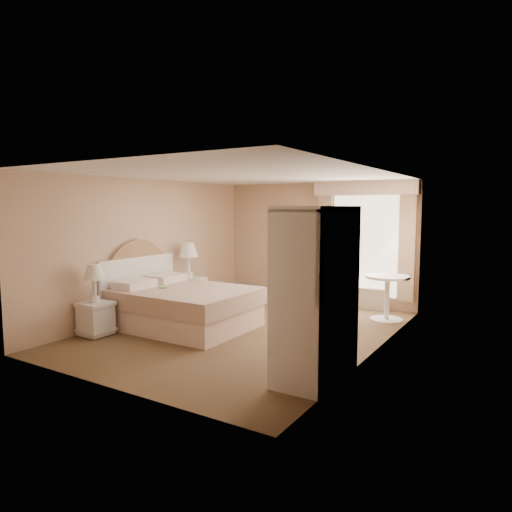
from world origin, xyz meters
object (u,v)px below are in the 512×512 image
Objects in this scene: nightstand_near at (95,309)px; round_table at (387,291)px; cafe_chair at (330,295)px; bed at (179,305)px; nightstand_far at (189,284)px; armoire at (317,308)px.

nightstand_near is 4.90m from round_table.
round_table is 0.95× the size of cafe_chair.
cafe_chair is at bearing 37.08° from bed.
bed reaches higher than round_table.
round_table is at bearing 37.72° from bed.
nightstand_far is 1.61× the size of round_table.
armoire is at bearing -29.37° from nightstand_far.
armoire is at bearing -56.56° from cafe_chair.
bed is 2.59m from cafe_chair.
cafe_chair is 0.42× the size of armoire.
nightstand_near reaches higher than round_table.
bed is 2.74× the size of round_table.
bed is 1.71× the size of nightstand_far.
round_table is 1.04m from cafe_chair.
armoire is (0.06, -3.16, 0.30)m from round_table.
nightstand_near is at bearing -122.94° from bed.
bed is 1.10× the size of armoire.
nightstand_far is (-0.72, 1.11, 0.12)m from bed.
nightstand_near is at bearing -90.00° from nightstand_far.
cafe_chair is (2.06, 1.56, 0.12)m from bed.
bed is 3.11m from armoire.
bed is 1.33m from nightstand_near.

